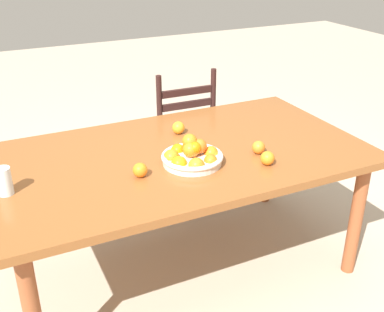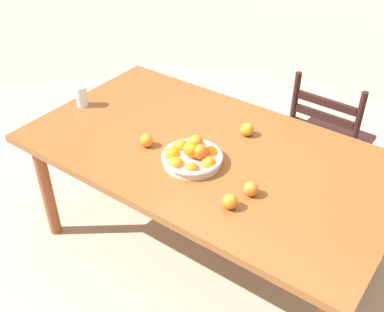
% 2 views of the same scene
% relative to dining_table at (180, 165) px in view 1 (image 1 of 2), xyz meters
% --- Properties ---
extents(ground_plane, '(12.00, 12.00, 0.00)m').
position_rel_dining_table_xyz_m(ground_plane, '(0.00, 0.00, -0.65)').
color(ground_plane, '#B8A790').
extents(dining_table, '(1.89, 1.06, 0.73)m').
position_rel_dining_table_xyz_m(dining_table, '(0.00, 0.00, 0.00)').
color(dining_table, brown).
rests_on(dining_table, ground).
extents(chair_near_window, '(0.44, 0.44, 0.93)m').
position_rel_dining_table_xyz_m(chair_near_window, '(0.35, 0.80, -0.20)').
color(chair_near_window, black).
rests_on(chair_near_window, ground).
extents(fruit_bowl, '(0.30, 0.30, 0.15)m').
position_rel_dining_table_xyz_m(fruit_bowl, '(-0.00, -0.14, 0.11)').
color(fruit_bowl, silver).
rests_on(fruit_bowl, dining_table).
extents(orange_loose_0, '(0.07, 0.07, 0.07)m').
position_rel_dining_table_xyz_m(orange_loose_0, '(0.09, 0.22, 0.11)').
color(orange_loose_0, orange).
rests_on(orange_loose_0, dining_table).
extents(orange_loose_1, '(0.07, 0.07, 0.07)m').
position_rel_dining_table_xyz_m(orange_loose_1, '(-0.27, -0.16, 0.11)').
color(orange_loose_1, orange).
rests_on(orange_loose_1, dining_table).
extents(orange_loose_2, '(0.07, 0.07, 0.07)m').
position_rel_dining_table_xyz_m(orange_loose_2, '(0.35, -0.18, 0.11)').
color(orange_loose_2, orange).
rests_on(orange_loose_2, dining_table).
extents(orange_loose_3, '(0.07, 0.07, 0.07)m').
position_rel_dining_table_xyz_m(orange_loose_3, '(0.32, -0.31, 0.11)').
color(orange_loose_3, orange).
rests_on(orange_loose_3, dining_table).
extents(drinking_glass, '(0.07, 0.07, 0.12)m').
position_rel_dining_table_xyz_m(drinking_glass, '(-0.84, -0.06, 0.13)').
color(drinking_glass, silver).
rests_on(drinking_glass, dining_table).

